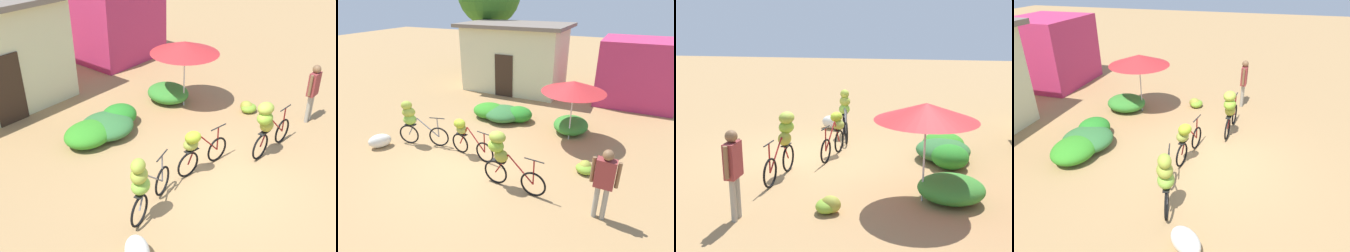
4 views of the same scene
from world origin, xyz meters
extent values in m
plane|color=#A57F50|center=(0.00, 0.00, 0.00)|extent=(60.00, 60.00, 0.00)
ellipsoid|color=#358C24|center=(-0.92, 3.51, 0.28)|extent=(1.35, 1.14, 0.56)
ellipsoid|color=#326D34|center=(-0.30, 3.48, 0.27)|extent=(1.48, 1.42, 0.53)
ellipsoid|color=#288025|center=(0.30, 3.62, 0.29)|extent=(1.05, 0.93, 0.58)
ellipsoid|color=#36842F|center=(2.36, 3.51, 0.28)|extent=(1.21, 1.36, 0.56)
cylinder|color=beige|center=(2.43, 2.94, 0.99)|extent=(0.04, 0.04, 1.98)
cone|color=red|center=(2.43, 2.94, 1.88)|extent=(2.06, 2.06, 0.35)
torus|color=black|center=(-1.29, 0.69, 0.33)|extent=(0.66, 0.22, 0.67)
torus|color=black|center=(-2.30, 0.43, 0.33)|extent=(0.66, 0.22, 0.67)
cylinder|color=slate|center=(-2.12, 0.48, 0.64)|extent=(0.39, 0.13, 0.62)
cylinder|color=slate|center=(-1.62, 0.61, 0.64)|extent=(0.69, 0.21, 0.63)
cylinder|color=black|center=(-1.29, 0.69, 0.99)|extent=(0.49, 0.15, 0.03)
cylinder|color=slate|center=(-1.29, 0.69, 0.66)|extent=(0.04, 0.04, 0.66)
cube|color=black|center=(-2.19, 0.46, 0.70)|extent=(0.38, 0.23, 0.02)
ellipsoid|color=#8ABC40|center=(-2.19, 0.47, 0.87)|extent=(0.51, 0.45, 0.32)
ellipsoid|color=#9BAA3B|center=(-2.21, 0.48, 1.12)|extent=(0.52, 0.48, 0.31)
ellipsoid|color=#9DB03A|center=(-2.24, 0.47, 1.35)|extent=(0.43, 0.39, 0.28)
torus|color=black|center=(0.52, 0.47, 0.32)|extent=(0.64, 0.16, 0.65)
torus|color=black|center=(-0.44, 0.64, 0.32)|extent=(0.64, 0.16, 0.65)
cylinder|color=maroon|center=(-0.27, 0.61, 0.64)|extent=(0.37, 0.10, 0.66)
cylinder|color=maroon|center=(0.21, 0.53, 0.64)|extent=(0.65, 0.15, 0.67)
cylinder|color=black|center=(0.52, 0.47, 0.94)|extent=(0.50, 0.11, 0.03)
cylinder|color=maroon|center=(0.52, 0.47, 0.63)|extent=(0.04, 0.04, 0.62)
cube|color=black|center=(-0.34, 0.62, 0.68)|extent=(0.38, 0.20, 0.02)
ellipsoid|color=#95A13F|center=(-0.35, 0.64, 0.82)|extent=(0.44, 0.38, 0.27)
ellipsoid|color=#94AA26|center=(-0.36, 0.58, 1.04)|extent=(0.47, 0.42, 0.27)
torus|color=black|center=(2.32, -0.38, 0.34)|extent=(0.68, 0.10, 0.67)
torus|color=black|center=(1.27, -0.30, 0.34)|extent=(0.68, 0.10, 0.67)
cylinder|color=maroon|center=(1.45, -0.31, 0.65)|extent=(0.40, 0.07, 0.65)
cylinder|color=maroon|center=(1.98, -0.35, 0.65)|extent=(0.71, 0.09, 0.65)
cylinder|color=black|center=(2.32, -0.38, 1.02)|extent=(0.50, 0.07, 0.03)
cylinder|color=maroon|center=(2.32, -0.38, 0.68)|extent=(0.04, 0.04, 0.68)
cube|color=black|center=(1.37, -0.31, 0.70)|extent=(0.37, 0.17, 0.02)
ellipsoid|color=#9DA033|center=(1.44, -0.32, 0.88)|extent=(0.42, 0.36, 0.32)
ellipsoid|color=#87B333|center=(1.29, -0.31, 1.13)|extent=(0.49, 0.42, 0.31)
ellipsoid|color=#94A538|center=(1.32, -0.29, 1.37)|extent=(0.49, 0.42, 0.29)
ellipsoid|color=#7BA930|center=(3.30, 1.13, 0.14)|extent=(0.61, 0.57, 0.27)
ellipsoid|color=#989A36|center=(3.30, 1.20, 0.17)|extent=(0.40, 0.45, 0.34)
ellipsoid|color=silver|center=(-3.00, -0.16, 0.22)|extent=(0.77, 0.83, 0.44)
cylinder|color=gray|center=(3.79, -0.47, 0.42)|extent=(0.11, 0.11, 0.84)
cylinder|color=gray|center=(3.97, -0.47, 0.42)|extent=(0.11, 0.11, 0.84)
cube|color=maroon|center=(3.88, -0.47, 1.17)|extent=(0.40, 0.21, 0.66)
cylinder|color=brown|center=(3.63, -0.46, 1.20)|extent=(0.08, 0.08, 0.60)
cylinder|color=brown|center=(4.13, -0.47, 1.20)|extent=(0.08, 0.08, 0.60)
sphere|color=brown|center=(3.88, -0.47, 1.61)|extent=(0.23, 0.23, 0.23)
camera|label=1|loc=(-6.50, -3.71, 5.59)|focal=42.40mm
camera|label=2|loc=(4.00, -5.57, 4.47)|focal=29.45mm
camera|label=3|loc=(10.43, 2.77, 3.60)|focal=44.05mm
camera|label=4|loc=(-6.74, -1.15, 4.63)|focal=32.28mm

